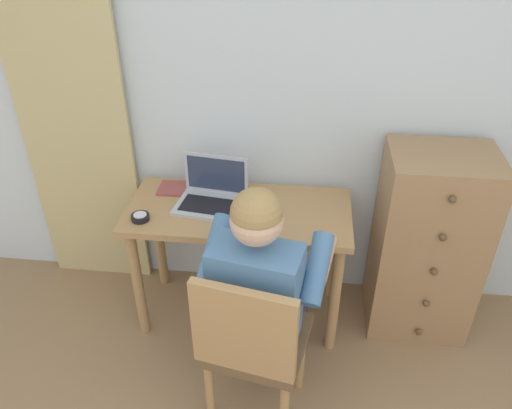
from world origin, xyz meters
TOP-DOWN VIEW (x-y plane):
  - wall_back at (0.00, 2.20)m, footprint 4.80×0.05m
  - curtain_panel at (-1.25, 2.13)m, footprint 0.61×0.03m
  - desk at (-0.33, 1.87)m, footprint 1.14×0.52m
  - dresser at (0.65, 1.93)m, footprint 0.52×0.44m
  - chair at (-0.18, 1.20)m, footprint 0.49×0.47m
  - person_seated at (-0.15, 1.38)m, footprint 0.60×0.64m
  - laptop at (-0.47, 1.91)m, footprint 0.37×0.29m
  - computer_mouse at (-0.21, 1.84)m, footprint 0.06×0.10m
  - desk_clock at (-0.79, 1.72)m, footprint 0.09×0.09m
  - notebook_pad at (-0.68, 2.02)m, footprint 0.21×0.15m

SIDE VIEW (x-z plane):
  - chair at x=-0.18m, z-range 0.06..0.95m
  - dresser at x=0.65m, z-range 0.00..1.05m
  - desk at x=-0.33m, z-range 0.24..0.96m
  - person_seated at x=-0.15m, z-range 0.08..1.29m
  - notebook_pad at x=-0.68m, z-range 0.72..0.73m
  - desk_clock at x=-0.79m, z-range 0.72..0.75m
  - computer_mouse at x=-0.21m, z-range 0.72..0.75m
  - laptop at x=-0.47m, z-range 0.65..0.89m
  - curtain_panel at x=-1.25m, z-range 0.00..2.17m
  - wall_back at x=0.00m, z-range 0.00..2.50m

